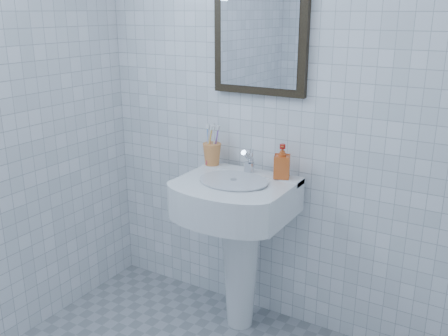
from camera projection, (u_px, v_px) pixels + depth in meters
The scene contains 6 objects.
wall_back at pixel (290, 94), 2.45m from camera, with size 2.20×0.02×2.50m, color white.
washbasin at pixel (239, 229), 2.56m from camera, with size 0.56×0.41×0.86m.
faucet at pixel (249, 163), 2.54m from camera, with size 0.05×0.12×0.13m.
toothbrush_cup at pixel (212, 154), 2.67m from camera, with size 0.10×0.10×0.12m, color #E78943, non-canonical shape.
soap_dispenser at pixel (282, 161), 2.45m from camera, with size 0.08×0.08×0.17m, color #D64914.
wall_mirror at pixel (260, 31), 2.42m from camera, with size 0.50×0.04×0.62m.
Camera 1 is at (0.97, -1.06, 1.65)m, focal length 40.00 mm.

